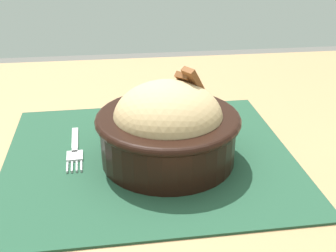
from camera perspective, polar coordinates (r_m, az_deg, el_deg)
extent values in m
cube|color=#99754C|center=(0.62, -3.33, -5.37)|extent=(1.24, 0.90, 0.04)
cube|color=#1E422D|center=(0.60, -2.46, -4.00)|extent=(0.40, 0.35, 0.00)
cylinder|color=black|center=(0.58, 0.00, -1.49)|extent=(0.18, 0.18, 0.07)
torus|color=black|center=(0.57, 0.00, 0.96)|extent=(0.19, 0.19, 0.01)
ellipsoid|color=tan|center=(0.56, 0.00, 1.05)|extent=(0.20, 0.20, 0.09)
sphere|color=#2F642A|center=(0.54, -1.09, 2.79)|extent=(0.03, 0.03, 0.03)
cylinder|color=orange|center=(0.52, -0.44, 1.58)|extent=(0.04, 0.01, 0.01)
cylinder|color=orange|center=(0.58, -2.85, 3.96)|extent=(0.01, 0.04, 0.01)
cylinder|color=orange|center=(0.56, -2.50, 3.31)|extent=(0.02, 0.04, 0.01)
cube|color=brown|center=(0.58, 3.58, 5.56)|extent=(0.04, 0.04, 0.05)
cube|color=brown|center=(0.59, 2.81, 5.61)|extent=(0.04, 0.04, 0.04)
cube|color=#B3B3B3|center=(0.66, -12.11, -1.58)|extent=(0.01, 0.06, 0.00)
cube|color=#B3B3B3|center=(0.62, -12.15, -3.19)|extent=(0.01, 0.01, 0.00)
cube|color=#B3B3B3|center=(0.61, -12.17, -4.06)|extent=(0.02, 0.03, 0.00)
cube|color=#B3B3B3|center=(0.59, -13.07, -5.34)|extent=(0.00, 0.02, 0.00)
cube|color=#B3B3B3|center=(0.59, -12.49, -5.30)|extent=(0.00, 0.02, 0.00)
cube|color=#B3B3B3|center=(0.59, -11.89, -5.25)|extent=(0.00, 0.02, 0.00)
cube|color=#B3B3B3|center=(0.58, -11.31, -5.21)|extent=(0.00, 0.02, 0.00)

